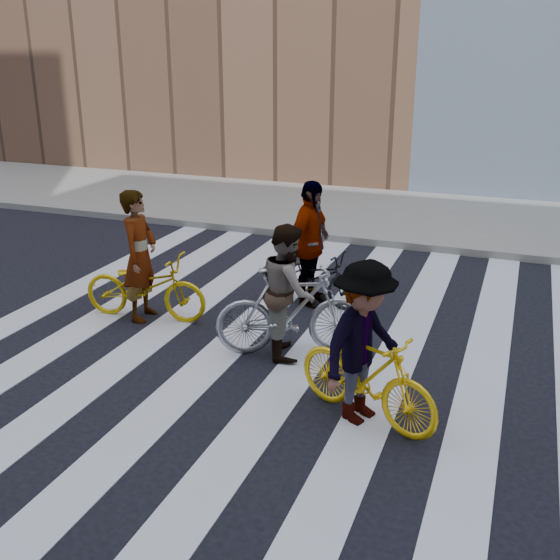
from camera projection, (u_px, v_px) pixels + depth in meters
The scene contains 11 objects.
ground at pixel (275, 343), 8.96m from camera, with size 100.00×100.00×0.00m, color black.
sidewalk_far at pixel (389, 215), 15.54m from camera, with size 100.00×5.00×0.15m, color gray.
zebra_crosswalk at pixel (275, 342), 8.96m from camera, with size 8.25×10.00×0.01m.
bike_yellow_left at pixel (145, 287), 9.63m from camera, with size 0.66×1.89×0.99m, color gold.
bike_silver_mid at pixel (292, 311), 8.47m from camera, with size 0.56×1.98×1.19m, color #9EA2A8.
bike_yellow_right at pixel (367, 376), 6.94m from camera, with size 0.50×1.76×1.06m, color yellow.
bike_dark_rear at pixel (312, 277), 10.20m from camera, with size 0.59×1.70×0.90m, color black.
rider_left at pixel (140, 256), 9.49m from camera, with size 0.71×0.46×1.94m, color slate.
rider_mid at pixel (288, 290), 8.39m from camera, with size 0.85×0.66×1.75m, color slate.
rider_right at pixel (363, 343), 6.83m from camera, with size 1.16×0.67×1.80m, color slate.
rider_rear at pixel (310, 244), 10.04m from camera, with size 1.14×0.48×1.95m, color slate.
Camera 1 is at (2.96, -7.60, 3.81)m, focal length 42.00 mm.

